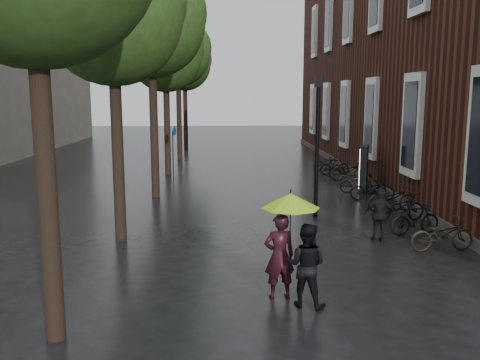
{
  "coord_description": "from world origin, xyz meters",
  "views": [
    {
      "loc": [
        -1.16,
        -7.08,
        4.05
      ],
      "look_at": [
        -0.72,
        6.62,
        1.74
      ],
      "focal_mm": 38.0,
      "sensor_mm": 36.0,
      "label": 1
    }
  ],
  "objects_px": {
    "person_burgundy": "(279,256)",
    "lamp_post": "(317,132)",
    "person_black": "(306,265)",
    "parked_bicycles": "(368,187)",
    "pedestrian_walking": "(380,215)",
    "ad_lightbox": "(364,169)"
  },
  "relations": [
    {
      "from": "person_burgundy",
      "to": "person_black",
      "type": "height_order",
      "value": "person_burgundy"
    },
    {
      "from": "person_black",
      "to": "parked_bicycles",
      "type": "relative_size",
      "value": 0.11
    },
    {
      "from": "pedestrian_walking",
      "to": "person_black",
      "type": "bearing_deg",
      "value": 62.84
    },
    {
      "from": "ad_lightbox",
      "to": "person_burgundy",
      "type": "bearing_deg",
      "value": -94.44
    },
    {
      "from": "person_black",
      "to": "parked_bicycles",
      "type": "height_order",
      "value": "person_black"
    },
    {
      "from": "lamp_post",
      "to": "person_burgundy",
      "type": "bearing_deg",
      "value": -106.05
    },
    {
      "from": "person_burgundy",
      "to": "ad_lightbox",
      "type": "relative_size",
      "value": 0.88
    },
    {
      "from": "person_burgundy",
      "to": "person_black",
      "type": "relative_size",
      "value": 1.06
    },
    {
      "from": "pedestrian_walking",
      "to": "parked_bicycles",
      "type": "height_order",
      "value": "pedestrian_walking"
    },
    {
      "from": "person_burgundy",
      "to": "lamp_post",
      "type": "height_order",
      "value": "lamp_post"
    },
    {
      "from": "pedestrian_walking",
      "to": "ad_lightbox",
      "type": "xyz_separation_m",
      "value": [
        1.55,
        7.28,
        0.24
      ]
    },
    {
      "from": "person_burgundy",
      "to": "lamp_post",
      "type": "bearing_deg",
      "value": -116.42
    },
    {
      "from": "person_black",
      "to": "parked_bicycles",
      "type": "bearing_deg",
      "value": -88.86
    },
    {
      "from": "parked_bicycles",
      "to": "lamp_post",
      "type": "bearing_deg",
      "value": -130.9
    },
    {
      "from": "person_burgundy",
      "to": "parked_bicycles",
      "type": "xyz_separation_m",
      "value": [
        4.63,
        9.9,
        -0.42
      ]
    },
    {
      "from": "lamp_post",
      "to": "person_black",
      "type": "bearing_deg",
      "value": -101.66
    },
    {
      "from": "person_burgundy",
      "to": "pedestrian_walking",
      "type": "height_order",
      "value": "person_burgundy"
    },
    {
      "from": "person_black",
      "to": "pedestrian_walking",
      "type": "distance_m",
      "value": 5.07
    },
    {
      "from": "person_black",
      "to": "parked_bicycles",
      "type": "distance_m",
      "value": 11.12
    },
    {
      "from": "person_black",
      "to": "lamp_post",
      "type": "relative_size",
      "value": 0.35
    },
    {
      "from": "person_black",
      "to": "pedestrian_walking",
      "type": "bearing_deg",
      "value": -99.61
    },
    {
      "from": "pedestrian_walking",
      "to": "lamp_post",
      "type": "distance_m",
      "value": 3.82
    }
  ]
}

